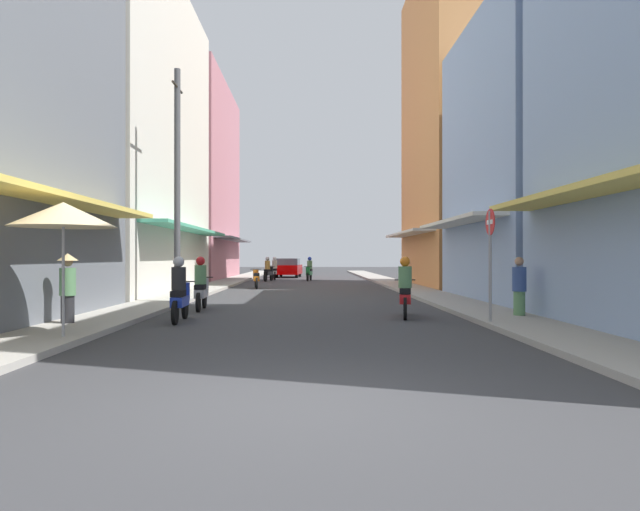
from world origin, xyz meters
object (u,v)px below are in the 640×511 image
object	(u,v)px
pedestrian_crossing	(68,286)
vendor_umbrella	(63,215)
motorbike_white	(274,269)
motorbike_blue	(180,293)
street_sign_no_entry	(490,250)
motorbike_orange	(256,278)
motorbike_green	(309,270)
parked_car	(289,268)
motorbike_black	(268,270)
motorbike_silver	(201,286)
motorbike_red	(405,290)
utility_pole	(177,184)
pedestrian_midway	(519,289)

from	to	relation	value
pedestrian_crossing	vendor_umbrella	world-z (taller)	vendor_umbrella
motorbike_white	motorbike_blue	bearing A→B (deg)	-91.55
vendor_umbrella	street_sign_no_entry	bearing A→B (deg)	14.39
motorbike_orange	vendor_umbrella	size ratio (longest dim) A/B	0.70
motorbike_green	pedestrian_crossing	bearing A→B (deg)	-102.32
parked_car	pedestrian_crossing	world-z (taller)	pedestrian_crossing
motorbike_green	motorbike_orange	distance (m)	9.08
motorbike_green	parked_car	distance (m)	6.40
motorbike_blue	pedestrian_crossing	distance (m)	2.48
motorbike_green	motorbike_white	size ratio (longest dim) A/B	1.00
pedestrian_crossing	vendor_umbrella	distance (m)	2.64
motorbike_black	street_sign_no_entry	world-z (taller)	street_sign_no_entry
motorbike_silver	motorbike_blue	xyz separation A→B (m)	(0.06, -2.90, 0.00)
motorbike_blue	vendor_umbrella	distance (m)	3.87
motorbike_red	pedestrian_crossing	xyz separation A→B (m)	(-7.77, -2.07, 0.22)
motorbike_black	motorbike_silver	xyz separation A→B (m)	(-0.48, -19.55, 0.00)
pedestrian_crossing	street_sign_no_entry	world-z (taller)	street_sign_no_entry
motorbike_blue	utility_pole	xyz separation A→B (m)	(-1.20, 4.68, 3.22)
motorbike_black	pedestrian_crossing	xyz separation A→B (m)	(-2.59, -23.61, 0.22)
motorbike_black	motorbike_red	distance (m)	22.16
motorbike_white	utility_pole	bearing A→B (deg)	-95.33
motorbike_green	motorbike_orange	world-z (taller)	motorbike_green
motorbike_white	pedestrian_midway	world-z (taller)	motorbike_white
motorbike_orange	vendor_umbrella	world-z (taller)	vendor_umbrella
motorbike_blue	parked_car	world-z (taller)	motorbike_blue
motorbike_white	utility_pole	size ratio (longest dim) A/B	0.23
motorbike_blue	parked_car	xyz separation A→B (m)	(1.47, 29.04, 0.04)
motorbike_red	utility_pole	bearing A→B (deg)	150.87
motorbike_silver	pedestrian_midway	xyz separation A→B (m)	(8.39, -2.65, 0.07)
motorbike_red	motorbike_orange	bearing A→B (deg)	111.24
motorbike_green	street_sign_no_entry	size ratio (longest dim) A/B	0.68
motorbike_green	vendor_umbrella	world-z (taller)	vendor_umbrella
motorbike_red	parked_car	bearing A→B (deg)	98.34
motorbike_red	parked_car	xyz separation A→B (m)	(-4.13, 28.15, 0.04)
motorbike_green	vendor_umbrella	xyz separation A→B (m)	(-4.42, -26.09, 1.63)
motorbike_black	utility_pole	world-z (taller)	utility_pole
motorbike_green	street_sign_no_entry	bearing A→B (deg)	-80.25
motorbike_orange	motorbike_white	xyz separation A→B (m)	(0.23, 10.51, 0.20)
vendor_umbrella	utility_pole	distance (m)	8.08
vendor_umbrella	pedestrian_midway	bearing A→B (deg)	19.84
vendor_umbrella	motorbike_green	bearing A→B (deg)	80.38
vendor_umbrella	motorbike_black	bearing A→B (deg)	86.06
motorbike_green	pedestrian_crossing	distance (m)	24.58
motorbike_green	motorbike_white	bearing A→B (deg)	142.79
motorbike_silver	utility_pole	xyz separation A→B (m)	(-1.14, 1.78, 3.22)
motorbike_black	pedestrian_crossing	size ratio (longest dim) A/B	1.08
motorbike_orange	pedestrian_crossing	xyz separation A→B (m)	(-2.62, -15.32, 0.42)
motorbike_black	pedestrian_midway	size ratio (longest dim) A/B	1.13
motorbike_black	motorbike_silver	distance (m)	19.55
motorbike_green	pedestrian_midway	bearing A→B (deg)	-76.89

